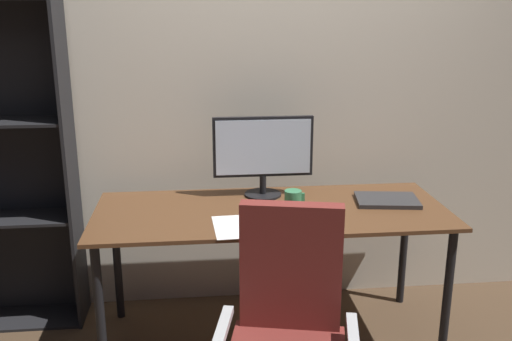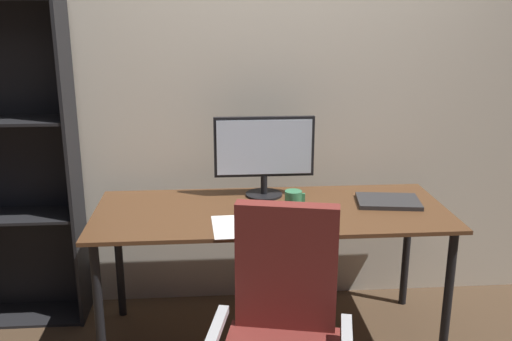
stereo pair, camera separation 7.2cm
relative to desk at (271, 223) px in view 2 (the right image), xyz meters
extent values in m
plane|color=#4C3826|center=(0.00, 0.00, -0.66)|extent=(12.00, 12.00, 0.00)
cube|color=beige|center=(0.00, 0.53, 0.64)|extent=(6.40, 0.10, 2.60)
cube|color=#56351E|center=(0.00, 0.00, 0.07)|extent=(1.79, 0.72, 0.02)
cylinder|color=black|center=(-0.84, -0.30, -0.30)|extent=(0.04, 0.04, 0.72)
cylinder|color=black|center=(0.84, -0.30, -0.30)|extent=(0.04, 0.04, 0.72)
cylinder|color=black|center=(-0.84, 0.30, -0.30)|extent=(0.04, 0.04, 0.72)
cylinder|color=black|center=(0.84, 0.30, -0.30)|extent=(0.04, 0.04, 0.72)
cylinder|color=black|center=(-0.02, 0.22, 0.08)|extent=(0.20, 0.20, 0.01)
cylinder|color=black|center=(-0.02, 0.22, 0.14)|extent=(0.04, 0.04, 0.10)
cube|color=black|center=(-0.02, 0.22, 0.35)|extent=(0.54, 0.03, 0.32)
cube|color=silver|center=(-0.02, 0.21, 0.35)|extent=(0.51, 0.01, 0.29)
cube|color=#B7BABC|center=(-0.02, -0.21, 0.08)|extent=(0.29, 0.11, 0.02)
cube|color=black|center=(0.18, -0.18, 0.09)|extent=(0.06, 0.10, 0.03)
cylinder|color=#387F51|center=(0.12, 0.03, 0.12)|extent=(0.09, 0.09, 0.09)
cube|color=#387F51|center=(0.17, 0.03, 0.12)|extent=(0.02, 0.01, 0.05)
cube|color=#2D2D30|center=(0.62, 0.04, 0.09)|extent=(0.35, 0.27, 0.02)
cube|color=white|center=(-0.19, -0.22, 0.08)|extent=(0.23, 0.31, 0.00)
cube|color=maroon|center=(-0.01, -0.68, 0.09)|extent=(0.41, 0.15, 0.52)
cube|color=#B7BABC|center=(-0.29, -0.82, -0.08)|extent=(0.10, 0.26, 0.03)
cube|color=#B7BABC|center=(0.18, -0.92, -0.08)|extent=(0.10, 0.26, 0.03)
cube|color=black|center=(-1.05, 0.32, 0.22)|extent=(0.02, 0.28, 1.78)
cube|color=black|center=(-1.37, 0.46, 0.22)|extent=(0.67, 0.01, 1.78)
cube|color=black|center=(-1.37, 0.32, -0.66)|extent=(0.63, 0.26, 0.02)
cube|color=black|center=(-1.37, 0.32, -0.04)|extent=(0.63, 0.26, 0.02)
cube|color=black|center=(-1.37, 0.32, 0.49)|extent=(0.63, 0.26, 0.02)
camera|label=1|loc=(-0.36, -2.69, 1.07)|focal=39.71mm
camera|label=2|loc=(-0.29, -2.70, 1.07)|focal=39.71mm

